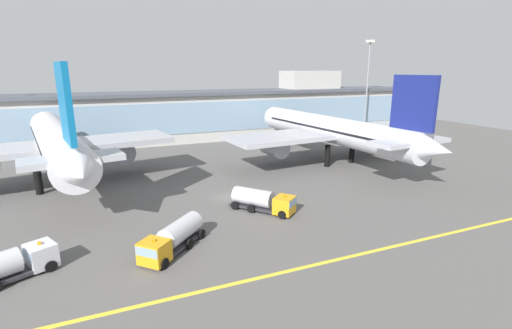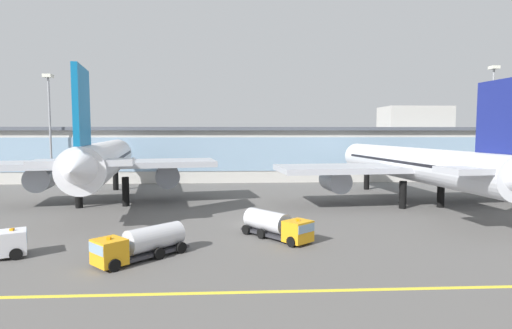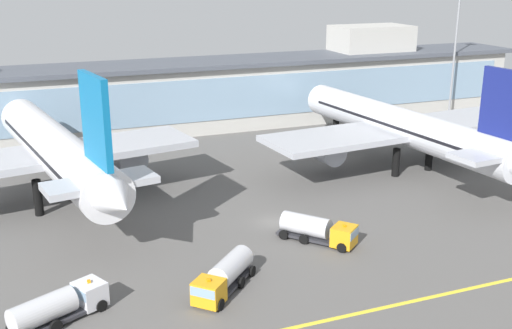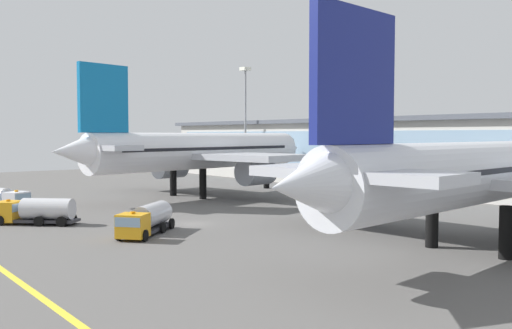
{
  "view_description": "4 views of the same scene",
  "coord_description": "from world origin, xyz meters",
  "px_view_note": "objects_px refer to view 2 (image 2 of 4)",
  "views": [
    {
      "loc": [
        -16.57,
        -49.57,
        18.58
      ],
      "look_at": [
        6.11,
        3.88,
        3.5
      ],
      "focal_mm": 25.84,
      "sensor_mm": 36.0,
      "label": 1
    },
    {
      "loc": [
        -2.17,
        -50.97,
        11.75
      ],
      "look_at": [
        1.13,
        9.66,
        6.88
      ],
      "focal_mm": 28.54,
      "sensor_mm": 36.0,
      "label": 2
    },
    {
      "loc": [
        -27.14,
        -63.65,
        29.15
      ],
      "look_at": [
        -0.02,
        5.52,
        5.7
      ],
      "focal_mm": 43.32,
      "sensor_mm": 36.0,
      "label": 3
    },
    {
      "loc": [
        51.51,
        -32.47,
        9.88
      ],
      "look_at": [
        -5.48,
        13.22,
        5.9
      ],
      "focal_mm": 38.83,
      "sensor_mm": 36.0,
      "label": 4
    }
  ],
  "objects_px": {
    "airliner_near_left": "(104,161)",
    "apron_light_mast_centre": "(50,114)",
    "airliner_near_right": "(412,165)",
    "service_truck_far": "(139,244)",
    "baggage_tug_near": "(278,225)",
    "apron_light_mast_west": "(492,108)"
  },
  "relations": [
    {
      "from": "service_truck_far",
      "to": "apron_light_mast_centre",
      "type": "xyz_separation_m",
      "value": [
        -30.94,
        53.25,
        14.19
      ]
    },
    {
      "from": "airliner_near_left",
      "to": "baggage_tug_near",
      "type": "distance_m",
      "value": 35.41
    },
    {
      "from": "apron_light_mast_west",
      "to": "apron_light_mast_centre",
      "type": "height_order",
      "value": "apron_light_mast_west"
    },
    {
      "from": "airliner_near_left",
      "to": "baggage_tug_near",
      "type": "xyz_separation_m",
      "value": [
        25.89,
        -23.51,
        -5.59
      ]
    },
    {
      "from": "baggage_tug_near",
      "to": "apron_light_mast_west",
      "type": "height_order",
      "value": "apron_light_mast_west"
    },
    {
      "from": "airliner_near_right",
      "to": "service_truck_far",
      "type": "height_order",
      "value": "airliner_near_right"
    },
    {
      "from": "baggage_tug_near",
      "to": "service_truck_far",
      "type": "height_order",
      "value": "same"
    },
    {
      "from": "airliner_near_left",
      "to": "baggage_tug_near",
      "type": "height_order",
      "value": "airliner_near_left"
    },
    {
      "from": "airliner_near_right",
      "to": "apron_light_mast_centre",
      "type": "relative_size",
      "value": 2.22
    },
    {
      "from": "apron_light_mast_centre",
      "to": "baggage_tug_near",
      "type": "bearing_deg",
      "value": -46.4
    },
    {
      "from": "baggage_tug_near",
      "to": "apron_light_mast_centre",
      "type": "bearing_deg",
      "value": -175.95
    },
    {
      "from": "airliner_near_left",
      "to": "apron_light_mast_centre",
      "type": "xyz_separation_m",
      "value": [
        -18.54,
        23.14,
        8.6
      ]
    },
    {
      "from": "airliner_near_right",
      "to": "apron_light_mast_west",
      "type": "relative_size",
      "value": 2.0
    },
    {
      "from": "airliner_near_left",
      "to": "baggage_tug_near",
      "type": "bearing_deg",
      "value": -142.33
    },
    {
      "from": "airliner_near_right",
      "to": "apron_light_mast_centre",
      "type": "distance_m",
      "value": 73.94
    },
    {
      "from": "airliner_near_left",
      "to": "apron_light_mast_centre",
      "type": "height_order",
      "value": "apron_light_mast_centre"
    },
    {
      "from": "service_truck_far",
      "to": "apron_light_mast_west",
      "type": "height_order",
      "value": "apron_light_mast_west"
    },
    {
      "from": "apron_light_mast_west",
      "to": "apron_light_mast_centre",
      "type": "distance_m",
      "value": 98.82
    },
    {
      "from": "service_truck_far",
      "to": "baggage_tug_near",
      "type": "bearing_deg",
      "value": 161.11
    },
    {
      "from": "airliner_near_right",
      "to": "apron_light_mast_centre",
      "type": "bearing_deg",
      "value": 63.32
    },
    {
      "from": "airliner_near_right",
      "to": "baggage_tug_near",
      "type": "bearing_deg",
      "value": 124.53
    },
    {
      "from": "airliner_near_right",
      "to": "baggage_tug_near",
      "type": "relative_size",
      "value": 6.28
    }
  ]
}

